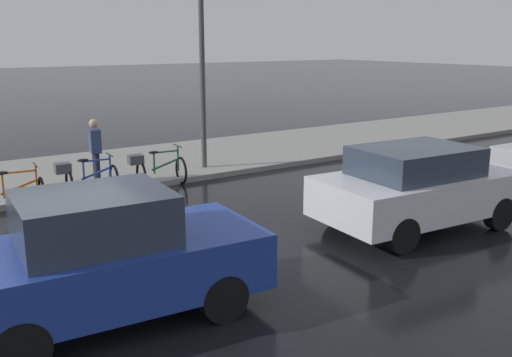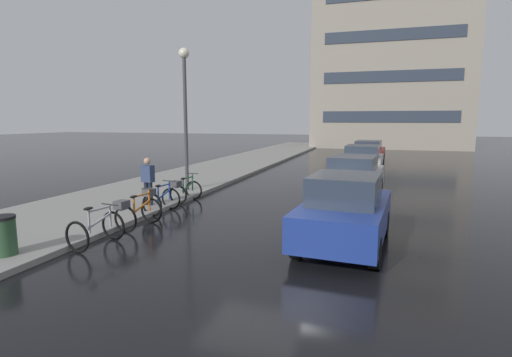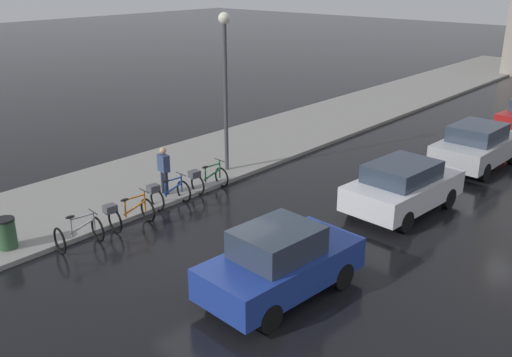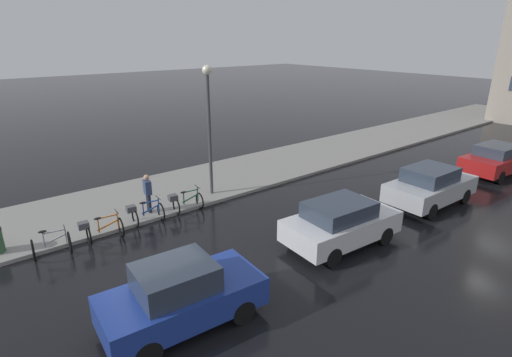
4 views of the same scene
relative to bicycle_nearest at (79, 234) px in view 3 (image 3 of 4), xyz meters
name	(u,v)px [view 3 (image 3 of 4)]	position (x,y,z in m)	size (l,w,h in m)	color
ground_plane	(214,262)	(3.27, 1.80, -0.40)	(140.00, 140.00, 0.00)	black
sidewalk_kerb	(279,135)	(-2.73, 11.80, -0.33)	(4.80, 60.00, 0.14)	gray
bicycle_nearest	(79,234)	(0.00, 0.00, 0.00)	(0.87, 1.22, 0.98)	black
bicycle_second	(127,213)	(0.00, 1.57, 0.08)	(0.83, 1.45, 1.02)	black
bicycle_third	(167,193)	(-0.34, 3.33, 0.08)	(0.80, 1.37, 0.98)	black
bicycle_farthest	(206,178)	(-0.38, 5.07, 0.07)	(0.79, 1.39, 1.00)	black
car_blue	(280,262)	(5.54, 1.71, 0.44)	(2.07, 4.06, 1.71)	navy
car_white	(403,186)	(5.30, 7.92, 0.42)	(2.22, 4.15, 1.60)	silver
car_silver	(477,145)	(5.36, 13.60, 0.43)	(2.06, 4.26, 1.66)	#B2B5BA
pedestrian	(164,169)	(-1.03, 3.83, 0.57)	(0.43, 0.30, 1.71)	#1E2333
streetlamp	(225,70)	(-1.18, 6.88, 3.37)	(0.41, 0.41, 5.69)	#424247
trash_bin	(7,236)	(-1.15, -1.41, 0.08)	(0.52, 0.52, 0.97)	#2D5133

